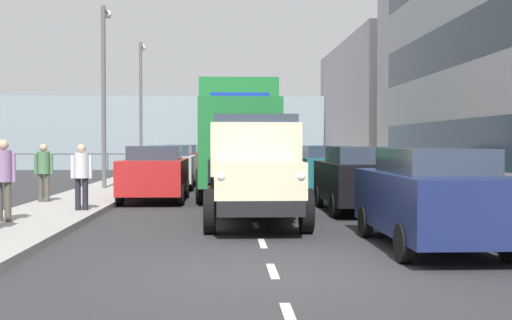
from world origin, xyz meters
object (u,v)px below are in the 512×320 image
Objects in this scene: pedestrian_strolling at (44,168)px; lamp_post_far at (141,97)px; car_black_kerbside_1 at (359,178)px; pedestrian_in_dark_coat at (3,173)px; truck_vintage_cream at (255,172)px; lorry_cargo_green at (238,135)px; car_maroon_oppositeside_2 at (182,161)px; car_silver_oppositeside_1 at (171,166)px; car_red_oppositeside_0 at (155,173)px; car_navy_kerbside_near at (430,197)px; car_teal_kerbside_2 at (324,169)px; lamp_post_promenade at (104,80)px; pedestrian_couple_b at (81,171)px.

lamp_post_far reaches higher than pedestrian_strolling.
car_black_kerbside_1 is 8.70m from pedestrian_in_dark_coat.
truck_vintage_cream is 0.69× the size of lorry_cargo_green.
car_maroon_oppositeside_2 is 14.65m from pedestrian_strolling.
car_silver_oppositeside_1 is (2.82, -11.92, -0.28)m from truck_vintage_cream.
pedestrian_strolling reaches higher than car_red_oppositeside_0.
car_teal_kerbside_2 is at bearing -90.00° from car_navy_kerbside_near.
car_black_kerbside_1 and car_teal_kerbside_2 have the same top height.
car_silver_oppositeside_1 is 12.50m from pedestrian_in_dark_coat.
lamp_post_promenade reaches higher than lorry_cargo_green.
lorry_cargo_green is 13.16m from lamp_post_far.
car_navy_kerbside_near is 2.68× the size of pedestrian_strolling.
car_maroon_oppositeside_2 is (2.82, -18.75, -0.28)m from truck_vintage_cream.
lamp_post_far reaches higher than lamp_post_promenade.
car_red_oppositeside_0 is 5.80m from lamp_post_promenade.
car_navy_kerbside_near is at bearing 90.00° from car_teal_kerbside_2.
pedestrian_in_dark_coat is at bearing 88.84° from lamp_post_promenade.
car_silver_oppositeside_1 is at bearing -143.89° from lamp_post_promenade.
car_maroon_oppositeside_2 is at bearing -60.19° from car_teal_kerbside_2.
car_maroon_oppositeside_2 is at bearing -97.50° from pedestrian_in_dark_coat.
car_silver_oppositeside_1 is 1.00× the size of car_maroon_oppositeside_2.
car_maroon_oppositeside_2 is 2.68× the size of pedestrian_strolling.
lamp_post_far is (-0.77, -15.65, 3.09)m from pedestrian_strolling.
lamp_post_far reaches higher than pedestrian_in_dark_coat.
car_maroon_oppositeside_2 is at bearing -101.63° from pedestrian_strolling.
truck_vintage_cream is 1.38× the size of car_red_oppositeside_0.
truck_vintage_cream reaches higher than pedestrian_strolling.
car_red_oppositeside_0 is 0.61× the size of lamp_post_promenade.
lorry_cargo_green reaches higher than car_silver_oppositeside_1.
truck_vintage_cream is 4.39m from car_navy_kerbside_near.
car_black_kerbside_1 and car_maroon_oppositeside_2 have the same top height.
pedestrian_couple_b is at bearing 82.03° from car_silver_oppositeside_1.
car_silver_oppositeside_1 is at bearing -69.62° from car_navy_kerbside_near.
pedestrian_strolling is at bearing -84.64° from pedestrian_in_dark_coat.
car_red_oppositeside_0 is at bearing -64.84° from truck_vintage_cream.
pedestrian_strolling is (2.95, 7.52, 0.21)m from car_silver_oppositeside_1.
lamp_post_promenade is 9.80m from lamp_post_far.
car_teal_kerbside_2 is (-2.84, -8.86, -0.28)m from truck_vintage_cream.
pedestrian_couple_b is (7.05, 6.84, 0.21)m from car_teal_kerbside_2.
pedestrian_couple_b is at bearing 85.26° from car_maroon_oppositeside_2.
car_black_kerbside_1 is at bearing 168.50° from pedestrian_strolling.
pedestrian_in_dark_coat is 2.60m from pedestrian_couple_b.
truck_vintage_cream is 0.84× the size of lamp_post_promenade.
pedestrian_strolling is 0.24× the size of lamp_post_far.
pedestrian_strolling is at bearing -11.50° from car_black_kerbside_1.
car_black_kerbside_1 and car_red_oppositeside_0 have the same top height.
car_red_oppositeside_0 and car_maroon_oppositeside_2 have the same top height.
truck_vintage_cream is 12.25m from car_silver_oppositeside_1.
pedestrian_couple_b is at bearing -25.63° from truck_vintage_cream.
pedestrian_couple_b is 2.85m from pedestrian_strolling.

